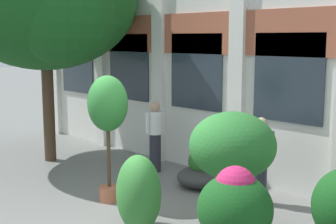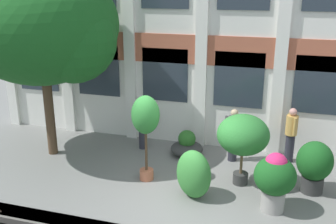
% 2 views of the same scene
% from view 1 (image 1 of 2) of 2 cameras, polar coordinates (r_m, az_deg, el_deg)
% --- Properties ---
extents(ground_plane, '(80.00, 80.00, 0.00)m').
position_cam_1_polar(ground_plane, '(8.08, -5.61, -12.81)').
color(ground_plane, slate).
extents(apartment_facade, '(14.37, 0.64, 7.31)m').
position_cam_1_polar(apartment_facade, '(10.02, 9.61, 12.60)').
color(apartment_facade, silver).
rests_on(apartment_facade, ground).
extents(broadleaf_tree, '(4.61, 4.39, 5.64)m').
position_cam_1_polar(broadleaf_tree, '(11.67, -14.84, 12.80)').
color(broadleaf_tree, '#4C3826').
rests_on(broadleaf_tree, ground).
extents(potted_plant_fluted_column, '(0.96, 0.96, 1.44)m').
position_cam_1_polar(potted_plant_fluted_column, '(6.04, 8.14, -12.04)').
color(potted_plant_fluted_column, gray).
rests_on(potted_plant_fluted_column, ground).
extents(potted_plant_wide_bowl, '(0.99, 0.99, 0.80)m').
position_cam_1_polar(potted_plant_wide_bowl, '(9.60, 4.06, -7.38)').
color(potted_plant_wide_bowl, '#333333').
rests_on(potted_plant_wide_bowl, ground).
extents(potted_plant_low_pan, '(1.33, 1.33, 1.90)m').
position_cam_1_polar(potted_plant_low_pan, '(7.21, 7.87, -4.30)').
color(potted_plant_low_pan, '#333333').
rests_on(potted_plant_low_pan, ground).
extents(potted_plant_tall_urn, '(0.73, 0.73, 2.34)m').
position_cam_1_polar(potted_plant_tall_urn, '(8.51, -7.35, 0.23)').
color(potted_plant_tall_urn, '#B76647').
rests_on(potted_plant_tall_urn, ground).
extents(resident_by_doorway, '(0.53, 0.34, 1.60)m').
position_cam_1_polar(resident_by_doorway, '(8.64, 11.18, -5.52)').
color(resident_by_doorway, '#282833').
rests_on(resident_by_doorway, ground).
extents(resident_watching_tracks, '(0.34, 0.53, 1.60)m').
position_cam_1_polar(resident_watching_tracks, '(10.52, -1.58, -2.74)').
color(resident_watching_tracks, '#282833').
rests_on(resident_watching_tracks, ground).
extents(topiary_hedge, '(1.20, 1.12, 1.22)m').
position_cam_1_polar(topiary_hedge, '(7.39, -3.61, -9.88)').
color(topiary_hedge, '#388438').
rests_on(topiary_hedge, ground).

